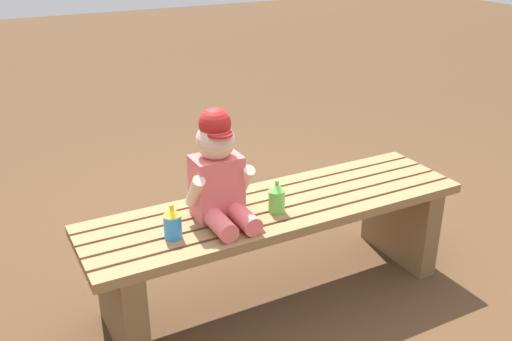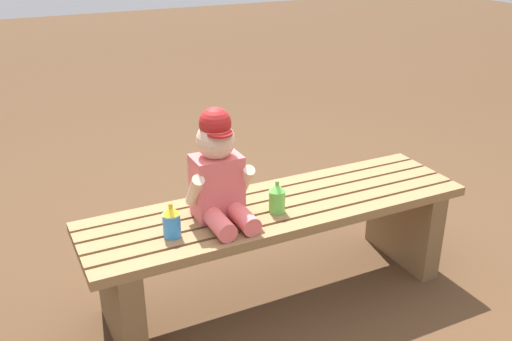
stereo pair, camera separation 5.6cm
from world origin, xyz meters
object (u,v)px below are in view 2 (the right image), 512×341
object	(u,v)px
park_bench	(278,235)
sippy_cup_right	(277,197)
sippy_cup_left	(171,221)
child_figure	(219,172)

from	to	relation	value
park_bench	sippy_cup_right	xyz separation A→B (m)	(-0.03, -0.05, 0.19)
park_bench	sippy_cup_right	bearing A→B (deg)	-123.81
park_bench	sippy_cup_left	size ratio (longest dim) A/B	11.96
sippy_cup_left	sippy_cup_right	xyz separation A→B (m)	(0.40, 0.00, 0.00)
sippy_cup_left	sippy_cup_right	bearing A→B (deg)	0.00
child_figure	sippy_cup_right	xyz separation A→B (m)	(0.20, -0.06, -0.12)
sippy_cup_left	child_figure	bearing A→B (deg)	15.70
sippy_cup_left	park_bench	bearing A→B (deg)	6.77
child_figure	sippy_cup_left	world-z (taller)	child_figure
park_bench	child_figure	bearing A→B (deg)	179.09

